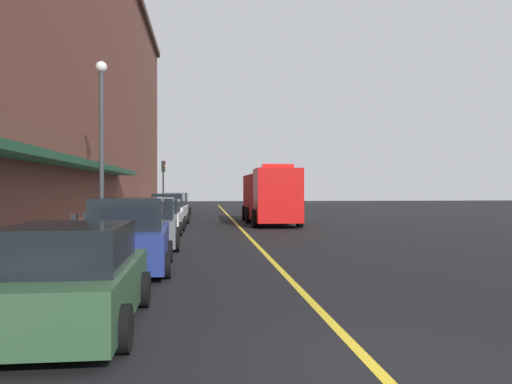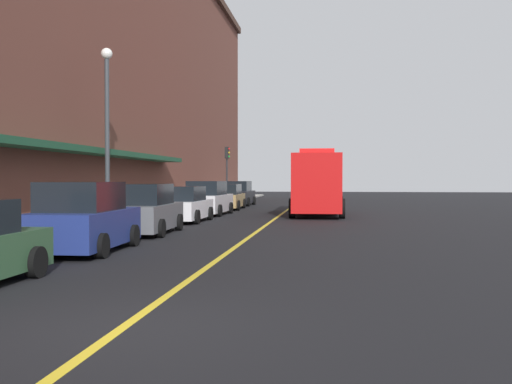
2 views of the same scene
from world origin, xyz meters
The scene contains 17 objects.
ground_plane centered at (0.00, 25.00, 0.00)m, with size 112.00×112.00×0.00m, color black.
sidewalk_left centered at (-6.20, 25.00, 0.07)m, with size 2.40×70.00×0.15m, color #9E9B93.
lane_center_stripe centered at (0.00, 25.00, 0.00)m, with size 0.16×70.00×0.01m, color gold.
brick_building_left centered at (-12.87, 24.00, 9.19)m, with size 12.10×64.00×18.36m.
parked_car_0 centered at (-4.04, 2.03, 0.76)m, with size 2.13×4.21×1.60m.
parked_car_1 centered at (-3.91, 7.55, 0.88)m, with size 2.26×4.36×1.91m.
parked_car_2 centered at (-3.92, 12.80, 0.84)m, with size 2.23×4.56×1.80m.
parked_car_3 centered at (-3.98, 18.64, 0.77)m, with size 2.15×4.32×1.64m.
parked_car_4 centered at (-3.95, 23.91, 0.86)m, with size 2.23×4.71×1.86m.
parked_car_5 centered at (-3.90, 29.76, 0.77)m, with size 2.06×4.76×1.64m.
parked_car_6 centered at (-4.05, 35.19, 0.84)m, with size 2.17×4.44×1.80m.
fire_truck centered at (2.03, 24.94, 1.66)m, with size 2.83×8.91×3.48m.
parking_meter_0 centered at (-5.35, 22.97, 1.06)m, with size 0.14×0.18×1.33m.
parking_meter_1 centered at (-5.35, 7.69, 1.06)m, with size 0.14×0.18×1.33m.
parking_meter_2 centered at (-5.35, 9.01, 1.06)m, with size 0.14×0.18×1.33m.
street_lamp_left centered at (-5.95, 14.45, 4.40)m, with size 0.44×0.44×6.94m.
traffic_light_near centered at (-5.29, 37.41, 3.16)m, with size 0.38×0.36×4.30m.
Camera 1 is at (-2.05, -5.98, 2.14)m, focal length 35.94 mm.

